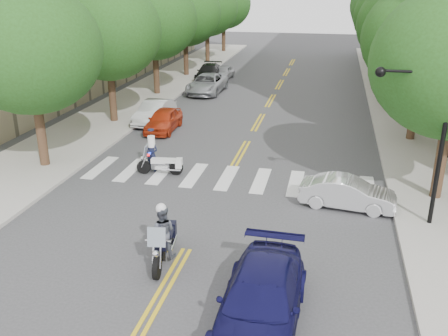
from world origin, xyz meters
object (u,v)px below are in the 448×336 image
(motorcycle_parked, at_px, (164,164))
(officer_standing, at_px, (152,154))
(motorcycle_police, at_px, (163,236))
(sedan_blue, at_px, (261,301))
(convertible, at_px, (348,193))

(motorcycle_parked, bearing_deg, officer_standing, 56.73)
(officer_standing, bearing_deg, motorcycle_police, -52.36)
(motorcycle_parked, relative_size, sedan_blue, 0.42)
(motorcycle_parked, xyz_separation_m, convertible, (8.20, -1.83, 0.13))
(motorcycle_police, distance_m, officer_standing, 8.11)
(officer_standing, bearing_deg, motorcycle_parked, -10.69)
(motorcycle_police, bearing_deg, sedan_blue, 137.04)
(motorcycle_parked, xyz_separation_m, sedan_blue, (5.91, -9.67, 0.26))
(motorcycle_parked, xyz_separation_m, officer_standing, (-0.67, 0.33, 0.33))
(motorcycle_police, distance_m, convertible, 7.87)
(convertible, xyz_separation_m, sedan_blue, (-2.29, -7.84, 0.14))
(officer_standing, height_order, convertible, officer_standing)
(convertible, distance_m, sedan_blue, 8.17)
(motorcycle_parked, bearing_deg, sedan_blue, -155.91)
(motorcycle_parked, distance_m, convertible, 8.40)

